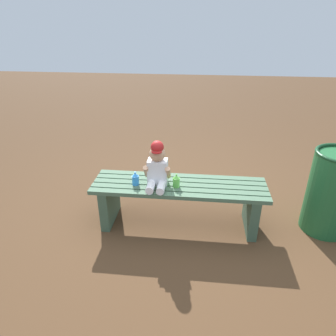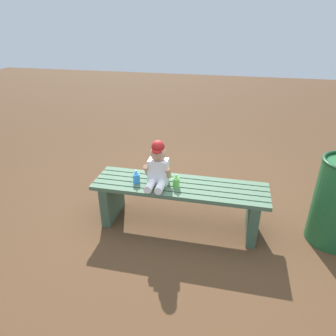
% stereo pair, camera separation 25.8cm
% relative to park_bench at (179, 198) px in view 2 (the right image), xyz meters
% --- Properties ---
extents(ground_plane, '(16.00, 16.00, 0.00)m').
position_rel_park_bench_xyz_m(ground_plane, '(0.00, -0.00, -0.28)').
color(ground_plane, '#4C331E').
extents(park_bench, '(1.54, 0.41, 0.42)m').
position_rel_park_bench_xyz_m(park_bench, '(0.00, 0.00, 0.00)').
color(park_bench, '#47664C').
rests_on(park_bench, ground_plane).
extents(child_figure, '(0.23, 0.27, 0.40)m').
position_rel_park_bench_xyz_m(child_figure, '(-0.19, -0.03, 0.31)').
color(child_figure, white).
rests_on(child_figure, park_bench).
extents(sippy_cup_left, '(0.06, 0.06, 0.12)m').
position_rel_park_bench_xyz_m(sippy_cup_left, '(-0.38, -0.05, 0.20)').
color(sippy_cup_left, '#338CE5').
rests_on(sippy_cup_left, park_bench).
extents(sippy_cup_right, '(0.06, 0.06, 0.12)m').
position_rel_park_bench_xyz_m(sippy_cup_right, '(-0.02, -0.05, 0.20)').
color(sippy_cup_right, '#66CC4C').
rests_on(sippy_cup_right, park_bench).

